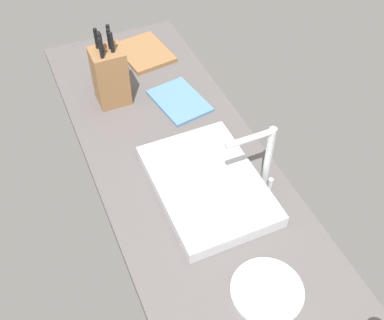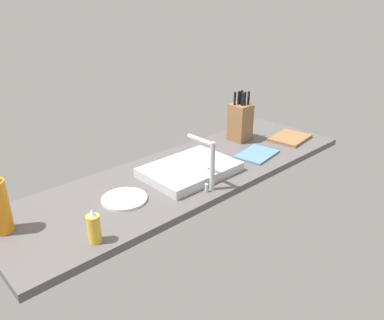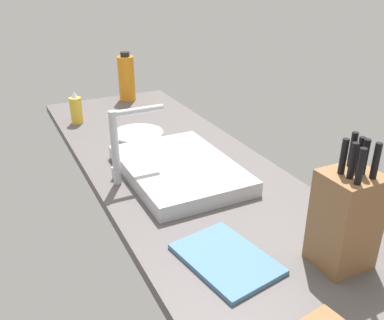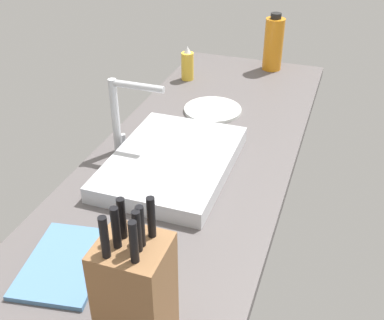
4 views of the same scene
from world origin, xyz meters
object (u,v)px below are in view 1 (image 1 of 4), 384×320
cutting_board (144,52)px  sink_basin (207,185)px  faucet (263,152)px  dish_towel (179,101)px  knife_block (110,75)px  dinner_plate (267,291)px

cutting_board → sink_basin: bearing=-4.7°
faucet → dish_towel: (-47.87, -8.54, -13.94)cm
sink_basin → faucet: (4.04, 16.86, 12.20)cm
knife_block → sink_basin: bearing=14.6°
cutting_board → dish_towel: (35.31, 1.77, -0.30)cm
knife_block → dish_towel: size_ratio=1.29×
sink_basin → faucet: size_ratio=1.96×
dinner_plate → sink_basin: bearing=179.9°
faucet → knife_block: size_ratio=0.78×
dinner_plate → knife_block: bearing=-171.2°
dish_towel → knife_block: bearing=-116.8°
cutting_board → dinner_plate: 118.74cm
faucet → dinner_plate: faucet is taller
faucet → dish_towel: faucet is taller
sink_basin → faucet: faucet is taller
dish_towel → sink_basin: bearing=-10.7°
knife_block → dinner_plate: (94.85, 14.60, -11.23)cm
cutting_board → dinner_plate: size_ratio=1.21×
sink_basin → dish_towel: bearing=169.3°
faucet → dinner_plate: (35.37, -16.95, -13.94)cm
dinner_plate → cutting_board: bearing=176.8°
cutting_board → dish_towel: size_ratio=1.04×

